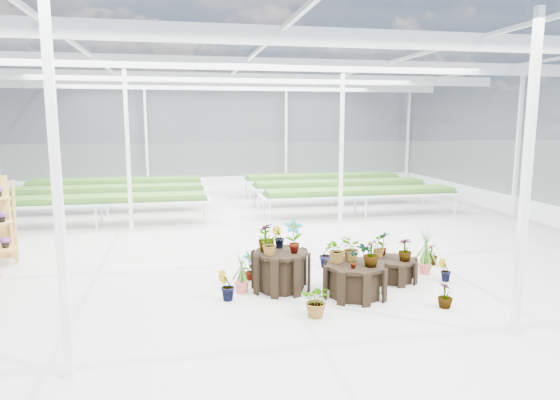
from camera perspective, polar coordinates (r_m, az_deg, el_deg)
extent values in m
plane|color=gray|center=(10.54, -1.99, -7.66)|extent=(24.00, 24.00, 0.00)
cylinder|color=black|center=(9.10, 0.08, -8.07)|extent=(1.35, 1.35, 0.70)
cylinder|color=black|center=(8.88, 8.57, -9.05)|extent=(1.11, 1.11, 0.57)
cylinder|color=black|center=(9.89, 12.68, -7.76)|extent=(0.96, 0.96, 0.42)
imported|color=#376420|center=(8.97, -1.59, -4.29)|extent=(0.40, 0.40, 0.52)
imported|color=#376420|center=(8.84, 1.56, -4.17)|extent=(0.35, 0.26, 0.61)
imported|color=#376420|center=(9.23, -0.20, -4.25)|extent=(0.27, 0.25, 0.41)
imported|color=#376420|center=(8.73, -1.35, -5.01)|extent=(0.42, 0.38, 0.42)
imported|color=#376420|center=(8.80, 6.59, -5.62)|extent=(0.52, 0.49, 0.47)
imported|color=#376420|center=(8.64, 10.36, -5.98)|extent=(0.36, 0.36, 0.48)
imported|color=#376420|center=(8.92, 8.24, -5.49)|extent=(0.41, 0.46, 0.46)
imported|color=#376420|center=(8.52, 8.43, -6.71)|extent=(0.20, 0.18, 0.32)
imported|color=#376420|center=(9.85, 11.10, -5.37)|extent=(0.42, 0.44, 0.38)
imported|color=#376420|center=(9.69, 14.12, -5.50)|extent=(0.27, 0.27, 0.45)
imported|color=#376420|center=(10.00, 11.71, -4.83)|extent=(0.29, 0.24, 0.49)
imported|color=#376420|center=(8.63, -6.18, -9.70)|extent=(0.35, 0.31, 0.53)
imported|color=#376420|center=(9.64, -3.51, -7.51)|extent=(0.36, 0.35, 0.57)
imported|color=#376420|center=(7.93, 4.29, -11.37)|extent=(0.63, 0.61, 0.54)
imported|color=#376420|center=(8.72, 18.37, -10.28)|extent=(0.31, 0.31, 0.43)
imported|color=#376420|center=(10.09, 18.29, -7.60)|extent=(0.29, 0.26, 0.44)
imported|color=#376420|center=(11.13, 16.94, -5.94)|extent=(0.36, 0.36, 0.45)
imported|color=#376420|center=(10.30, 9.51, -6.41)|extent=(0.38, 0.38, 0.61)
imported|color=#376420|center=(10.52, 5.33, -6.14)|extent=(0.39, 0.37, 0.56)
imported|color=#376420|center=(9.74, -0.66, -7.17)|extent=(0.44, 0.42, 0.62)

